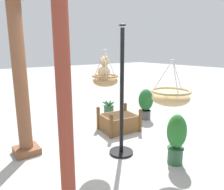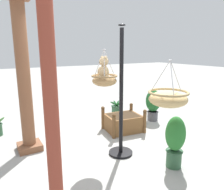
# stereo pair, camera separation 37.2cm
# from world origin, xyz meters

# --- Properties ---
(ground_plane) EXTENTS (40.00, 40.00, 0.00)m
(ground_plane) POSITION_xyz_m (0.00, 0.00, 0.00)
(ground_plane) COLOR #9E9E99
(display_pole_central) EXTENTS (0.44, 0.44, 2.30)m
(display_pole_central) POSITION_xyz_m (-0.22, 0.04, 0.70)
(display_pole_central) COLOR black
(display_pole_central) RESTS_ON ground
(hanging_basket_with_teddy) EXTENTS (0.45, 0.45, 0.63)m
(hanging_basket_with_teddy) POSITION_xyz_m (-0.07, 0.29, 1.38)
(hanging_basket_with_teddy) COLOR #A37F51
(teddy_bear) EXTENTS (0.28, 0.24, 0.40)m
(teddy_bear) POSITION_xyz_m (-0.07, 0.32, 1.56)
(teddy_bear) COLOR tan
(hanging_basket_left_high) EXTENTS (0.61, 0.61, 0.71)m
(hanging_basket_left_high) POSITION_xyz_m (-1.01, -0.28, 1.18)
(hanging_basket_left_high) COLOR tan
(greenhouse_pillar_right) EXTENTS (0.30, 0.30, 2.91)m
(greenhouse_pillar_right) POSITION_xyz_m (-1.03, 1.48, 1.41)
(greenhouse_pillar_right) COLOR brown
(greenhouse_pillar_right) RESTS_ON ground
(greenhouse_pillar_far_back) EXTENTS (0.45, 0.45, 2.83)m
(greenhouse_pillar_far_back) POSITION_xyz_m (0.83, 1.46, 1.37)
(greenhouse_pillar_far_back) COLOR brown
(greenhouse_pillar_far_back) RESTS_ON ground
(wooden_planter_box) EXTENTS (0.82, 0.94, 0.56)m
(wooden_planter_box) POSITION_xyz_m (0.71, -0.63, 0.21)
(wooden_planter_box) COLOR brown
(wooden_planter_box) RESTS_ON ground
(potted_plant_fern_front) EXTENTS (0.36, 0.34, 0.41)m
(potted_plant_fern_front) POSITION_xyz_m (1.87, -1.18, 0.17)
(potted_plant_fern_front) COLOR #2D5638
(potted_plant_fern_front) RESTS_ON ground
(potted_plant_bushy_green) EXTENTS (0.32, 0.32, 0.86)m
(potted_plant_bushy_green) POSITION_xyz_m (-1.04, -0.46, 0.47)
(potted_plant_bushy_green) COLOR #2D5638
(potted_plant_bushy_green) RESTS_ON ground
(potted_plant_small_succulent) EXTENTS (0.40, 0.40, 0.84)m
(potted_plant_small_succulent) POSITION_xyz_m (0.92, -1.74, 0.46)
(potted_plant_small_succulent) COLOR #4C4C51
(potted_plant_small_succulent) RESTS_ON ground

